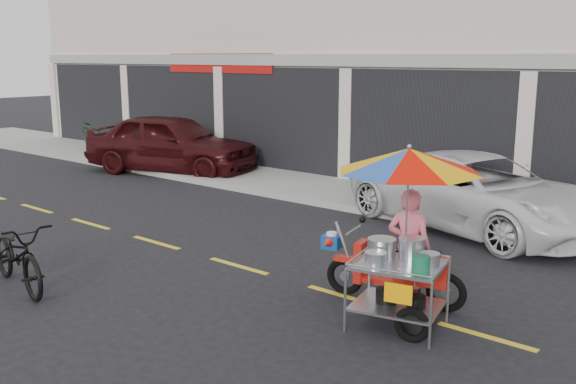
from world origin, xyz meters
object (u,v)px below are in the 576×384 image
Objects in this scene: maroon_sedan at (171,143)px; white_pickup at (477,192)px; near_bicycle at (18,255)px; food_vendor_rig at (406,209)px.

white_pickup is (9.03, -0.23, -0.13)m from maroon_sedan.
food_vendor_rig reaches higher than near_bicycle.
maroon_sedan is at bearing 46.57° from near_bicycle.
white_pickup is at bearing 89.99° from food_vendor_rig.
food_vendor_rig is (4.64, 2.53, 0.90)m from near_bicycle.
maroon_sedan is 2.61× the size of near_bicycle.
white_pickup is 2.72× the size of near_bicycle.
maroon_sedan is 9.03m from white_pickup.
food_vendor_rig is (10.08, -4.83, 0.56)m from maroon_sedan.
white_pickup reaches higher than near_bicycle.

